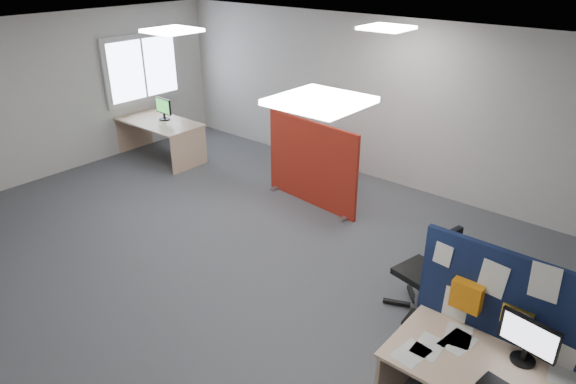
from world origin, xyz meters
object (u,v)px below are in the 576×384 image
Objects in this scene: monitor_second at (163,108)px; office_chair at (431,267)px; navy_divider at (523,343)px; second_desk at (161,129)px; red_divider at (311,164)px; monitor_main at (528,339)px.

monitor_second reaches higher than office_chair.
navy_divider reaches higher than monitor_second.
navy_divider is 1.07× the size of second_desk.
red_divider reaches higher than second_desk.
monitor_second is (-7.16, 2.12, 0.00)m from monitor_main.
navy_divider is 4.10× the size of monitor_main.
red_divider is at bearing 165.44° from office_chair.
office_chair is (6.00, -1.11, 0.06)m from second_desk.
navy_divider is 7.39m from second_desk.
monitor_second is 6.10m from office_chair.
second_desk is at bearing 173.28° from monitor_main.
second_desk is 0.41m from monitor_second.
navy_divider reaches higher than red_divider.
red_divider is at bearing 4.30° from second_desk.
navy_divider is 1.70× the size of office_chair.
monitor_second is at bearing -178.48° from office_chair.
monitor_main reaches higher than second_desk.
monitor_second is (-7.11, 1.96, 0.19)m from navy_divider.
monitor_second is at bearing 70.59° from second_desk.
navy_divider is 7.38m from monitor_second.
monitor_second reaches higher than second_desk.
monitor_second is (0.03, 0.08, 0.40)m from second_desk.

